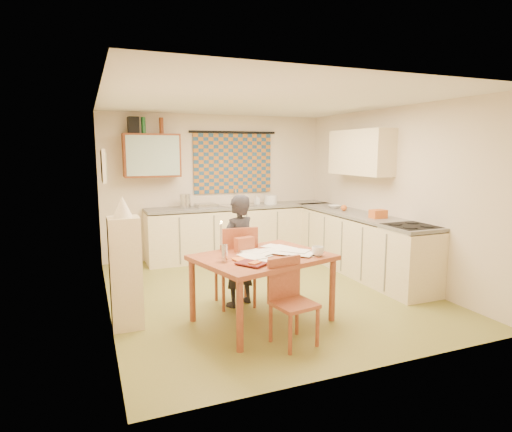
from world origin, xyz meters
name	(u,v)px	position (x,y,z in m)	size (l,w,h in m)	color
floor	(266,292)	(0.00, 0.00, -0.01)	(4.00, 4.50, 0.02)	olive
ceiling	(267,100)	(0.00, 0.00, 2.51)	(4.00, 4.50, 0.02)	white
wall_back	(217,186)	(0.00, 2.26, 1.25)	(4.00, 0.02, 2.50)	beige
wall_front	(374,229)	(0.00, -2.26, 1.25)	(4.00, 0.02, 2.50)	beige
wall_left	(103,207)	(-2.01, 0.00, 1.25)	(0.02, 4.50, 2.50)	beige
wall_right	(391,194)	(2.01, 0.00, 1.25)	(0.02, 4.50, 2.50)	beige
window_blind	(233,163)	(0.30, 2.22, 1.65)	(1.45, 0.03, 1.05)	navy
curtain_rod	(233,132)	(0.30, 2.20, 2.20)	(0.04, 0.04, 1.60)	black
wall_cabinet	(152,155)	(-1.15, 2.08, 1.80)	(0.90, 0.34, 0.70)	#5F2810
wall_cabinet_glass	(153,156)	(-1.15, 1.91, 1.80)	(0.84, 0.02, 0.64)	#99B2A5
upper_cabinet_right	(360,152)	(1.83, 0.55, 1.85)	(0.34, 1.30, 0.70)	beige
framed_print	(103,166)	(-1.97, 0.40, 1.70)	(0.04, 0.50, 0.40)	#F0E5CD
print_canvas	(105,166)	(-1.95, 0.40, 1.70)	(0.01, 0.42, 0.32)	beige
counter_back	(241,231)	(0.34, 1.95, 0.45)	(3.30, 0.62, 0.92)	beige
counter_right	(358,244)	(1.70, 0.33, 0.45)	(0.62, 2.95, 0.92)	beige
stove	(409,260)	(1.70, -0.80, 0.46)	(0.60, 0.60, 0.92)	white
sink	(237,208)	(0.28, 1.95, 0.88)	(0.55, 0.45, 0.10)	silver
tap	(236,197)	(0.31, 2.13, 1.06)	(0.03, 0.03, 0.28)	silver
dish_rack	(206,205)	(-0.29, 1.95, 0.95)	(0.35, 0.30, 0.06)	silver
kettle	(185,201)	(-0.64, 1.95, 1.04)	(0.18, 0.18, 0.24)	silver
mixing_bowl	(271,200)	(0.92, 1.95, 1.00)	(0.24, 0.24, 0.16)	white
soap_bottle	(257,200)	(0.67, 2.00, 1.01)	(0.09, 0.09, 0.17)	white
bowl	(335,207)	(1.70, 1.04, 0.94)	(0.21, 0.21, 0.05)	white
orange_bag	(378,214)	(1.70, -0.12, 0.98)	(0.22, 0.16, 0.12)	#CD6123
fruit_orange	(344,208)	(1.65, 0.69, 0.97)	(0.10, 0.10, 0.10)	#CD6123
speaker	(133,125)	(-1.42, 2.08, 2.28)	(0.16, 0.20, 0.26)	black
bottle_green	(143,125)	(-1.26, 2.08, 2.28)	(0.07, 0.07, 0.26)	#195926
bottle_brown	(161,126)	(-0.98, 2.08, 2.28)	(0.07, 0.07, 0.26)	#5F2810
dining_table	(262,288)	(-0.43, -0.91, 0.38)	(1.59, 1.36, 0.75)	brown
chair_far	(235,281)	(-0.54, -0.32, 0.31)	(0.48, 0.48, 0.99)	brown
chair_near	(293,318)	(-0.37, -1.54, 0.26)	(0.44, 0.44, 0.84)	brown
person	(238,251)	(-0.51, -0.34, 0.68)	(0.59, 0.51, 1.36)	black
shelf_stand	(126,273)	(-1.84, -0.53, 0.60)	(0.32, 0.30, 1.20)	beige
lampshade	(122,207)	(-1.84, -0.53, 1.31)	(0.20, 0.20, 0.22)	#F0E5CD
letter_rack	(244,244)	(-0.55, -0.65, 0.83)	(0.22, 0.10, 0.16)	brown
mug	(318,251)	(0.12, -1.15, 0.80)	(0.18, 0.18, 0.10)	white
magazine	(245,266)	(-0.77, -1.29, 0.76)	(0.33, 0.35, 0.03)	maroon
book	(237,262)	(-0.79, -1.10, 0.76)	(0.24, 0.30, 0.02)	#CD6123
orange_box	(255,264)	(-0.67, -1.28, 0.77)	(0.12, 0.08, 0.04)	#CD6123
eyeglasses	(288,258)	(-0.23, -1.13, 0.76)	(0.13, 0.04, 0.02)	black
candle_holder	(224,253)	(-0.89, -1.01, 0.84)	(0.06, 0.06, 0.18)	silver
candle	(221,234)	(-0.93, -1.01, 1.04)	(0.02, 0.02, 0.22)	white
candle_flame	(221,222)	(-0.92, -0.99, 1.16)	(0.02, 0.02, 0.02)	#FFCC66
papers	(276,252)	(-0.26, -0.88, 0.76)	(0.88, 0.83, 0.03)	white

